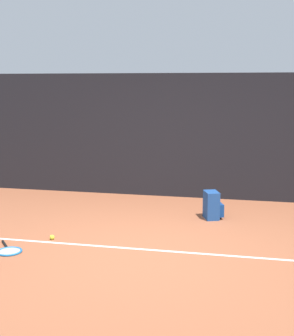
# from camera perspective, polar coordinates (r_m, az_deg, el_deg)

# --- Properties ---
(ground_plane) EXTENTS (12.00, 12.00, 0.00)m
(ground_plane) POSITION_cam_1_polar(r_m,az_deg,el_deg) (6.22, -0.79, -9.74)
(ground_plane) COLOR #9E5638
(back_fence) EXTENTS (10.00, 0.10, 2.31)m
(back_fence) POSITION_cam_1_polar(r_m,az_deg,el_deg) (8.85, 3.56, 3.88)
(back_fence) COLOR black
(back_fence) RESTS_ON ground
(court_line) EXTENTS (9.00, 0.05, 0.00)m
(court_line) POSITION_cam_1_polar(r_m,az_deg,el_deg) (6.22, -0.80, -9.75)
(court_line) COLOR white
(court_line) RESTS_ON ground
(tennis_racket) EXTENTS (0.53, 0.59, 0.03)m
(tennis_racket) POSITION_cam_1_polar(r_m,az_deg,el_deg) (6.38, -16.32, -9.54)
(tennis_racket) COLOR black
(tennis_racket) RESTS_ON ground
(backpack) EXTENTS (0.35, 0.35, 0.44)m
(backpack) POSITION_cam_1_polar(r_m,az_deg,el_deg) (7.58, 7.87, -4.51)
(backpack) COLOR #1E478C
(backpack) RESTS_ON ground
(tennis_ball_near_player) EXTENTS (0.07, 0.07, 0.07)m
(tennis_ball_near_player) POSITION_cam_1_polar(r_m,az_deg,el_deg) (6.70, -11.37, -8.18)
(tennis_ball_near_player) COLOR #CCE033
(tennis_ball_near_player) RESTS_ON ground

